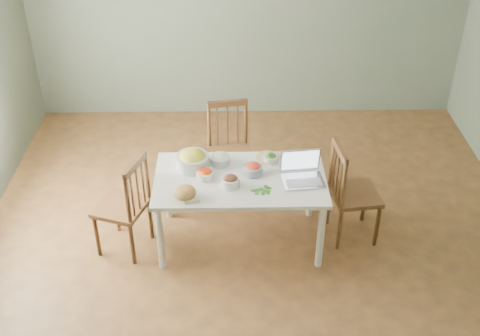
{
  "coord_description": "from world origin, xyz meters",
  "views": [
    {
      "loc": [
        -0.21,
        -4.06,
        3.58
      ],
      "look_at": [
        -0.13,
        0.08,
        0.78
      ],
      "focal_mm": 44.7,
      "sensor_mm": 36.0,
      "label": 1
    }
  ],
  "objects_px": {
    "chair_far": "(231,153)",
    "chair_left": "(121,204)",
    "chair_right": "(355,192)",
    "bowl_squash": "(193,160)",
    "laptop": "(304,170)",
    "dining_table": "(240,210)",
    "bread_boule": "(185,193)"
  },
  "relations": [
    {
      "from": "laptop",
      "to": "chair_right",
      "type": "bearing_deg",
      "value": 8.44
    },
    {
      "from": "bowl_squash",
      "to": "chair_far",
      "type": "bearing_deg",
      "value": 59.4
    },
    {
      "from": "chair_left",
      "to": "laptop",
      "type": "xyz_separation_m",
      "value": [
        1.54,
        0.01,
        0.33
      ]
    },
    {
      "from": "chair_left",
      "to": "bread_boule",
      "type": "xyz_separation_m",
      "value": [
        0.57,
        -0.21,
        0.27
      ]
    },
    {
      "from": "bread_boule",
      "to": "bowl_squash",
      "type": "height_order",
      "value": "bowl_squash"
    },
    {
      "from": "chair_right",
      "to": "bowl_squash",
      "type": "xyz_separation_m",
      "value": [
        -1.42,
        0.1,
        0.29
      ]
    },
    {
      "from": "chair_right",
      "to": "bread_boule",
      "type": "distance_m",
      "value": 1.52
    },
    {
      "from": "chair_right",
      "to": "bowl_squash",
      "type": "bearing_deg",
      "value": 79.0
    },
    {
      "from": "chair_far",
      "to": "chair_left",
      "type": "relative_size",
      "value": 1.01
    },
    {
      "from": "chair_right",
      "to": "bread_boule",
      "type": "bearing_deg",
      "value": 96.33
    },
    {
      "from": "chair_far",
      "to": "laptop",
      "type": "relative_size",
      "value": 2.75
    },
    {
      "from": "dining_table",
      "to": "bowl_squash",
      "type": "height_order",
      "value": "bowl_squash"
    },
    {
      "from": "dining_table",
      "to": "chair_left",
      "type": "relative_size",
      "value": 1.55
    },
    {
      "from": "bread_boule",
      "to": "bowl_squash",
      "type": "distance_m",
      "value": 0.45
    },
    {
      "from": "chair_left",
      "to": "laptop",
      "type": "bearing_deg",
      "value": 109.47
    },
    {
      "from": "bowl_squash",
      "to": "laptop",
      "type": "relative_size",
      "value": 0.82
    },
    {
      "from": "chair_far",
      "to": "chair_right",
      "type": "relative_size",
      "value": 1.0
    },
    {
      "from": "chair_right",
      "to": "bowl_squash",
      "type": "distance_m",
      "value": 1.45
    },
    {
      "from": "chair_far",
      "to": "laptop",
      "type": "xyz_separation_m",
      "value": [
        0.6,
        -0.78,
        0.33
      ]
    },
    {
      "from": "dining_table",
      "to": "chair_right",
      "type": "height_order",
      "value": "chair_right"
    },
    {
      "from": "bread_boule",
      "to": "laptop",
      "type": "height_order",
      "value": "laptop"
    },
    {
      "from": "bowl_squash",
      "to": "chair_right",
      "type": "bearing_deg",
      "value": -4.07
    },
    {
      "from": "laptop",
      "to": "bread_boule",
      "type": "bearing_deg",
      "value": -174.11
    },
    {
      "from": "dining_table",
      "to": "chair_right",
      "type": "xyz_separation_m",
      "value": [
        1.01,
        0.06,
        0.13
      ]
    },
    {
      "from": "dining_table",
      "to": "bread_boule",
      "type": "distance_m",
      "value": 0.66
    },
    {
      "from": "chair_far",
      "to": "chair_right",
      "type": "xyz_separation_m",
      "value": [
        1.09,
        -0.65,
        -0.0
      ]
    },
    {
      "from": "chair_right",
      "to": "bowl_squash",
      "type": "relative_size",
      "value": 3.34
    },
    {
      "from": "chair_left",
      "to": "chair_right",
      "type": "distance_m",
      "value": 2.03
    },
    {
      "from": "chair_right",
      "to": "laptop",
      "type": "bearing_deg",
      "value": 98.02
    },
    {
      "from": "dining_table",
      "to": "bowl_squash",
      "type": "xyz_separation_m",
      "value": [
        -0.4,
        0.16,
        0.42
      ]
    },
    {
      "from": "dining_table",
      "to": "chair_left",
      "type": "height_order",
      "value": "chair_left"
    },
    {
      "from": "chair_left",
      "to": "bowl_squash",
      "type": "relative_size",
      "value": 3.32
    }
  ]
}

